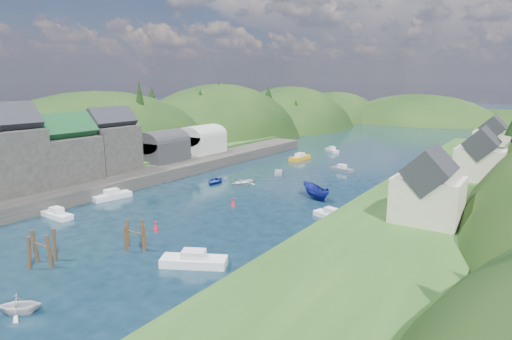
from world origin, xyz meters
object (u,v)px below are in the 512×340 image
Objects in this scene: channel_buoy_far at (233,202)px; piling_cluster_far at (135,238)px; piling_cluster_near at (42,251)px; channel_buoy_near at (156,226)px.

piling_cluster_far is at bearing -86.72° from channel_buoy_far.
channel_buoy_near is (1.73, 13.18, -0.91)m from piling_cluster_near.
piling_cluster_near is 1.10× the size of piling_cluster_far.
piling_cluster_near is 13.32m from channel_buoy_near.
channel_buoy_far is at bearing 83.16° from piling_cluster_near.
piling_cluster_far is 18.87m from channel_buoy_far.
piling_cluster_near reaches higher than piling_cluster_far.
channel_buoy_far is (-1.08, 18.83, -0.73)m from piling_cluster_far.
channel_buoy_near and channel_buoy_far have the same top height.
channel_buoy_far is at bearing 93.28° from piling_cluster_far.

